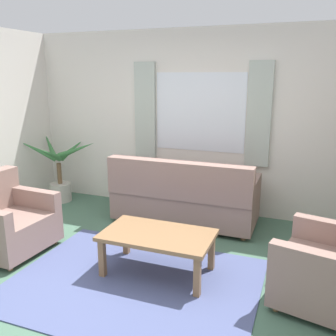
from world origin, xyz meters
The scene contains 9 objects.
ground_plane centered at (0.00, 0.00, 0.00)m, with size 6.24×6.24×0.00m, color #476B56.
wall_back centered at (0.00, 2.26, 1.30)m, with size 5.32×0.12×2.60m, color silver.
window_with_curtains centered at (0.00, 2.18, 1.45)m, with size 1.98×0.07×1.40m.
area_rug centered at (0.00, 0.00, 0.01)m, with size 2.36×1.82×0.01m, color #4C5684.
couch centered at (-0.02, 1.59, 0.37)m, with size 1.90×0.82×0.92m.
armchair_left centered at (-1.67, 0.13, 0.35)m, with size 0.87×0.88×0.88m.
armchair_right centered at (1.78, 0.29, 0.35)m, with size 0.99×1.00×0.88m.
coffee_table centered at (0.15, 0.26, 0.38)m, with size 1.10×0.64×0.44m.
potted_plant centered at (-2.16, 1.77, 0.49)m, with size 1.26×1.12×1.07m.
Camera 1 is at (1.45, -2.88, 1.97)m, focal length 39.51 mm.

